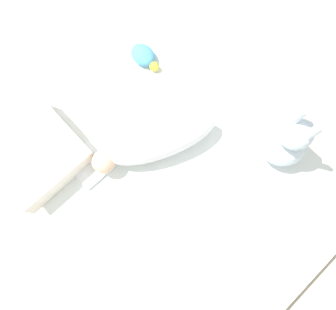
{
  "coord_description": "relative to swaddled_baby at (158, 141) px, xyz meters",
  "views": [
    {
      "loc": [
        0.19,
        -0.21,
        1.6
      ],
      "look_at": [
        -0.06,
        0.02,
        0.18
      ],
      "focal_mm": 35.0,
      "sensor_mm": 36.0,
      "label": 1
    }
  ],
  "objects": [
    {
      "name": "swaddled_baby",
      "position": [
        0.0,
        0.0,
        0.0
      ],
      "size": [
        0.33,
        0.56,
        0.18
      ],
      "rotation": [
        0.0,
        0.0,
        4.33
      ],
      "color": "white",
      "rests_on": "bed_mattress"
    },
    {
      "name": "ground_plane",
      "position": [
        0.13,
        -0.03,
        -0.22
      ],
      "size": [
        12.0,
        12.0,
        0.0
      ],
      "primitive_type": "plane",
      "color": "#B2A893"
    },
    {
      "name": "turtle_plush",
      "position": [
        -0.38,
        0.25,
        -0.05
      ],
      "size": [
        0.17,
        0.1,
        0.07
      ],
      "color": "#4C99C6",
      "rests_on": "bed_mattress"
    },
    {
      "name": "pillow",
      "position": [
        -0.33,
        -0.43,
        -0.03
      ],
      "size": [
        0.36,
        0.36,
        0.12
      ],
      "color": "white",
      "rests_on": "bed_mattress"
    },
    {
      "name": "burp_cloth",
      "position": [
        -0.15,
        -0.26,
        -0.08
      ],
      "size": [
        0.17,
        0.21,
        0.02
      ],
      "color": "white",
      "rests_on": "bed_mattress"
    },
    {
      "name": "bed_mattress",
      "position": [
        0.13,
        -0.03,
        -0.15
      ],
      "size": [
        1.49,
        1.07,
        0.13
      ],
      "color": "white",
      "rests_on": "ground_plane"
    },
    {
      "name": "bunny_plush",
      "position": [
        0.38,
        0.39,
        0.06
      ],
      "size": [
        0.21,
        0.21,
        0.41
      ],
      "color": "silver",
      "rests_on": "bed_mattress"
    }
  ]
}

